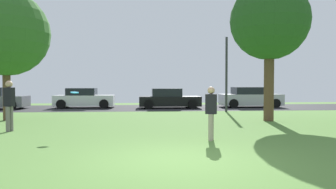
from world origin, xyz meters
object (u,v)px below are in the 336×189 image
person_catcher (211,111)px  street_lamp_post (226,75)px  frisbee_disc (75,93)px  parked_car_white (84,99)px  person_thrower (9,103)px  parked_car_black (169,99)px  parked_car_silver (250,98)px  oak_tree_right (6,33)px  oak_tree_center (269,22)px

person_catcher → street_lamp_post: bearing=-88.0°
person_catcher → street_lamp_post: street_lamp_post is taller
frisbee_disc → parked_car_white: bearing=98.5°
person_thrower → parked_car_black: person_thrower is taller
parked_car_black → parked_car_silver: parked_car_silver is taller
person_thrower → parked_car_white: size_ratio=0.44×
person_catcher → parked_car_silver: person_catcher is taller
oak_tree_right → person_thrower: 5.04m
person_catcher → parked_car_black: bearing=-70.0°
parked_car_white → parked_car_silver: bearing=-1.3°
parked_car_white → oak_tree_right: bearing=-105.6°
oak_tree_right → parked_car_white: (2.16, 7.75, -3.36)m
oak_tree_center → parked_car_silver: size_ratio=1.45×
parked_car_black → oak_tree_center: bearing=-65.3°
oak_tree_right → frisbee_disc: oak_tree_right is taller
frisbee_disc → parked_car_silver: 15.73m
person_catcher → person_thrower: bearing=-0.0°
oak_tree_center → frisbee_disc: size_ratio=16.78×
oak_tree_center → parked_car_white: (-9.80, 9.01, -3.84)m
person_catcher → oak_tree_right: bearing=-16.9°
oak_tree_center → frisbee_disc: (-7.95, -3.31, -3.10)m
person_thrower → parked_car_white: 11.49m
frisbee_disc → parked_car_black: size_ratio=0.09×
street_lamp_post → oak_tree_right: bearing=-162.1°
frisbee_disc → parked_car_white: frisbee_disc is taller
parked_car_silver → street_lamp_post: 4.99m
oak_tree_right → parked_car_silver: size_ratio=1.38×
person_catcher → parked_car_white: size_ratio=0.39×
person_thrower → parked_car_black: (6.54, 10.81, -0.37)m
parked_car_black → parked_car_silver: size_ratio=0.98×
person_catcher → parked_car_silver: 14.76m
oak_tree_center → frisbee_disc: oak_tree_center is taller
parked_car_white → street_lamp_post: street_lamp_post is taller
oak_tree_right → frisbee_disc: (4.01, -4.58, -2.61)m
person_catcher → frisbee_disc: size_ratio=4.23×
parked_car_white → person_thrower: bearing=-92.9°
street_lamp_post → oak_tree_center: bearing=-82.5°
frisbee_disc → street_lamp_post: (7.31, 8.22, 0.86)m
parked_car_silver → street_lamp_post: size_ratio=0.97×
oak_tree_center → parked_car_black: size_ratio=1.48×
oak_tree_right → person_thrower: bearing=-67.0°
person_catcher → parked_car_white: 15.11m
person_thrower → frisbee_disc: person_thrower is taller
frisbee_disc → parked_car_black: bearing=70.6°
parked_car_silver → oak_tree_center: bearing=-103.7°
oak_tree_right → parked_car_white: size_ratio=1.46×
oak_tree_right → frisbee_disc: 6.62m
oak_tree_center → parked_car_silver: (2.13, 8.74, -3.81)m
person_thrower → parked_car_silver: bearing=61.2°
parked_car_black → street_lamp_post: bearing=-47.1°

